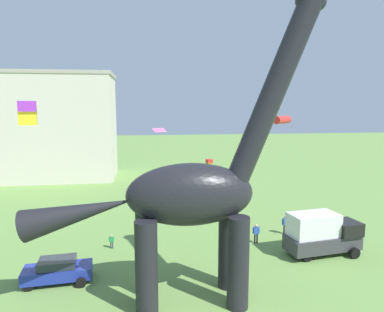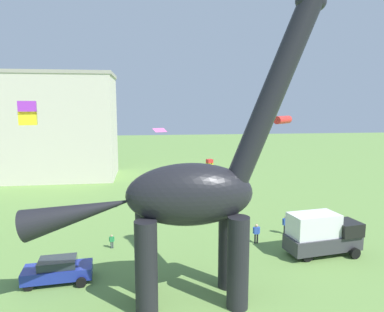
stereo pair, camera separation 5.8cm
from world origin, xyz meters
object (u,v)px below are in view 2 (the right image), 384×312
(parked_box_truck, at_px, (322,233))
(parked_sedan_left, at_px, (58,270))
(person_strolling_adult, at_px, (286,223))
(dinosaur_sculpture, at_px, (189,194))
(person_near_flyer, at_px, (112,240))
(kite_mid_center, at_px, (210,163))
(kite_trailing, at_px, (280,120))
(kite_far_right, at_px, (28,113))
(person_watching_child, at_px, (256,232))
(kite_near_high, at_px, (160,130))

(parked_box_truck, bearing_deg, parked_sedan_left, 177.05)
(parked_sedan_left, height_order, person_strolling_adult, person_strolling_adult)
(dinosaur_sculpture, distance_m, person_near_flyer, 11.11)
(parked_box_truck, xyz_separation_m, kite_mid_center, (-7.43, 6.30, 4.48))
(parked_sedan_left, distance_m, kite_trailing, 25.95)
(person_strolling_adult, relative_size, kite_far_right, 1.35)
(person_strolling_adult, relative_size, kite_mid_center, 2.36)
(person_near_flyer, distance_m, person_watching_child, 11.62)
(parked_box_truck, height_order, person_near_flyer, parked_box_truck)
(person_watching_child, height_order, person_strolling_adult, person_strolling_adult)
(parked_sedan_left, bearing_deg, person_near_flyer, 54.45)
(person_near_flyer, xyz_separation_m, person_watching_child, (11.61, -0.49, 0.30))
(person_watching_child, distance_m, kite_mid_center, 7.05)
(parked_sedan_left, relative_size, parked_box_truck, 0.74)
(dinosaur_sculpture, distance_m, parked_box_truck, 12.61)
(parked_sedan_left, height_order, parked_box_truck, parked_box_truck)
(person_watching_child, bearing_deg, kite_trailing, -66.38)
(kite_trailing, bearing_deg, dinosaur_sculpture, -124.79)
(parked_box_truck, bearing_deg, person_strolling_adult, 94.19)
(person_strolling_adult, xyz_separation_m, kite_trailing, (2.25, 7.90, 8.65))
(person_strolling_adult, distance_m, kite_trailing, 11.93)
(person_strolling_adult, bearing_deg, kite_far_right, 93.68)
(parked_sedan_left, height_order, kite_near_high, kite_near_high)
(parked_sedan_left, relative_size, kite_far_right, 3.54)
(dinosaur_sculpture, relative_size, person_near_flyer, 15.62)
(parked_box_truck, xyz_separation_m, kite_trailing, (1.27, 12.32, 8.00))
(kite_near_high, bearing_deg, kite_trailing, 11.82)
(kite_mid_center, bearing_deg, dinosaur_sculpture, -106.23)
(parked_box_truck, height_order, kite_far_right, kite_far_right)
(person_watching_child, bearing_deg, parked_sedan_left, 70.55)
(parked_box_truck, distance_m, person_watching_child, 5.05)
(person_watching_child, bearing_deg, kite_near_high, 10.71)
(dinosaur_sculpture, height_order, person_near_flyer, dinosaur_sculpture)
(person_near_flyer, bearing_deg, parked_sedan_left, 10.34)
(person_watching_child, relative_size, kite_mid_center, 2.29)
(parked_sedan_left, distance_m, kite_far_right, 10.36)
(person_watching_child, height_order, kite_near_high, kite_near_high)
(person_watching_child, height_order, kite_trailing, kite_trailing)
(parked_box_truck, relative_size, kite_near_high, 4.09)
(person_watching_child, relative_size, person_strolling_adult, 0.97)
(dinosaur_sculpture, xyz_separation_m, person_near_flyer, (-5.08, 8.14, -5.59))
(person_strolling_adult, bearing_deg, parked_box_truck, 169.81)
(kite_near_high, xyz_separation_m, kite_mid_center, (4.19, -3.33, -2.72))
(person_strolling_adult, distance_m, kite_near_high, 14.21)
(dinosaur_sculpture, xyz_separation_m, person_watching_child, (6.52, 7.65, -5.29))
(person_watching_child, relative_size, kite_near_high, 1.12)
(person_near_flyer, relative_size, person_strolling_adult, 0.67)
(kite_trailing, distance_m, kite_far_right, 26.38)
(parked_box_truck, relative_size, person_strolling_adult, 3.53)
(parked_box_truck, relative_size, kite_mid_center, 8.33)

